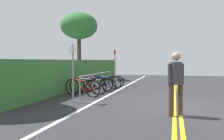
% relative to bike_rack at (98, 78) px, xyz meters
% --- Properties ---
extents(ground_plane, '(32.10, 11.61, 0.05)m').
position_rel_bike_rack_xyz_m(ground_plane, '(-2.59, -3.59, -0.66)').
color(ground_plane, '#2B2B2D').
extents(centre_line_yellow_inner, '(28.89, 0.10, 0.00)m').
position_rel_bike_rack_xyz_m(centre_line_yellow_inner, '(-2.59, -3.67, -0.63)').
color(centre_line_yellow_inner, gold).
rests_on(centre_line_yellow_inner, ground_plane).
extents(centre_line_yellow_outer, '(28.89, 0.10, 0.00)m').
position_rel_bike_rack_xyz_m(centre_line_yellow_outer, '(-2.59, -3.51, -0.63)').
color(centre_line_yellow_outer, gold).
rests_on(centre_line_yellow_outer, ground_plane).
extents(bike_lane_stripe_white, '(28.89, 0.12, 0.00)m').
position_rel_bike_rack_xyz_m(bike_lane_stripe_white, '(-2.59, -0.83, -0.63)').
color(bike_lane_stripe_white, white).
rests_on(bike_lane_stripe_white, ground_plane).
extents(bike_rack, '(4.49, 0.05, 0.86)m').
position_rel_bike_rack_xyz_m(bike_rack, '(0.00, 0.00, 0.00)').
color(bike_rack, '#9EA0A5').
rests_on(bike_rack, ground_plane).
extents(bicycle_0, '(0.60, 1.72, 0.75)m').
position_rel_bike_rack_xyz_m(bicycle_0, '(-1.64, 0.13, -0.28)').
color(bicycle_0, black).
rests_on(bicycle_0, ground_plane).
extents(bicycle_1, '(0.46, 1.74, 0.76)m').
position_rel_bike_rack_xyz_m(bicycle_1, '(-0.96, 0.15, -0.28)').
color(bicycle_1, black).
rests_on(bicycle_1, ground_plane).
extents(bicycle_2, '(0.46, 1.76, 0.69)m').
position_rel_bike_rack_xyz_m(bicycle_2, '(-0.29, -0.09, -0.31)').
color(bicycle_2, black).
rests_on(bicycle_2, ground_plane).
extents(bicycle_3, '(0.52, 1.68, 0.70)m').
position_rel_bike_rack_xyz_m(bicycle_3, '(0.40, 0.14, -0.31)').
color(bicycle_3, black).
rests_on(bicycle_3, ground_plane).
extents(bicycle_4, '(0.54, 1.69, 0.71)m').
position_rel_bike_rack_xyz_m(bicycle_4, '(1.02, -0.05, -0.30)').
color(bicycle_4, black).
rests_on(bicycle_4, ground_plane).
extents(bicycle_5, '(0.51, 1.65, 0.68)m').
position_rel_bike_rack_xyz_m(bicycle_5, '(1.78, -0.05, -0.32)').
color(bicycle_5, black).
rests_on(bicycle_5, ground_plane).
extents(pedestrian, '(0.33, 0.41, 1.67)m').
position_rel_bike_rack_xyz_m(pedestrian, '(-4.28, -3.54, 0.33)').
color(pedestrian, '#4C3826').
rests_on(pedestrian, ground_plane).
extents(sign_post_near, '(0.36, 0.09, 2.01)m').
position_rel_bike_rack_xyz_m(sign_post_near, '(-3.13, -0.12, 0.59)').
color(sign_post_near, gray).
rests_on(sign_post_near, ground_plane).
extents(sign_post_far, '(0.36, 0.06, 2.10)m').
position_rel_bike_rack_xyz_m(sign_post_far, '(2.85, -0.12, 0.64)').
color(sign_post_far, gray).
rests_on(sign_post_far, ground_plane).
extents(hedge_backdrop, '(13.44, 1.27, 1.50)m').
position_rel_bike_rack_xyz_m(hedge_backdrop, '(1.50, 1.79, 0.11)').
color(hedge_backdrop, '#387533').
rests_on(hedge_backdrop, ground_plane).
extents(tree_mid, '(2.82, 2.82, 5.13)m').
position_rel_bike_rack_xyz_m(tree_mid, '(6.39, 3.58, 3.43)').
color(tree_mid, '#473323').
rests_on(tree_mid, ground_plane).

